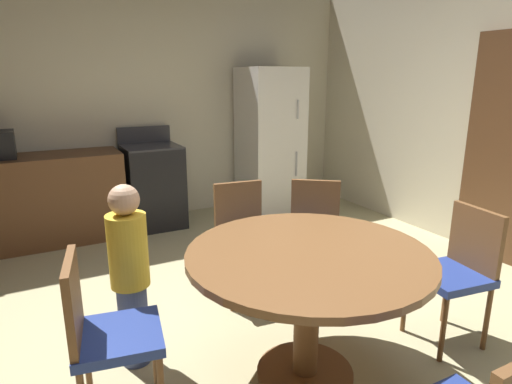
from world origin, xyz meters
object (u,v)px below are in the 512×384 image
object	(u,v)px
chair_northeast	(314,230)
person_child	(130,272)
oven_range	(153,185)
chair_north	(243,232)
chair_east	(458,267)
refrigerator	(270,141)
chair_west	(103,329)
dining_table	(308,277)

from	to	relation	value
chair_northeast	person_child	distance (m)	1.48
oven_range	chair_northeast	bearing A→B (deg)	-71.50
chair_northeast	chair_north	bearing A→B (deg)	-74.78
chair_east	person_child	size ratio (longest dim) A/B	0.80
refrigerator	chair_north	xyz separation A→B (m)	(-1.28, -1.85, -0.38)
oven_range	chair_north	xyz separation A→B (m)	(0.19, -1.91, 0.03)
refrigerator	chair_west	bearing A→B (deg)	-131.86
chair_northeast	chair_west	size ratio (longest dim) A/B	1.00
chair_west	chair_east	size ratio (longest dim) A/B	1.00
chair_northeast	chair_east	bearing A→B (deg)	59.82
oven_range	refrigerator	size ratio (longest dim) A/B	0.62
chair_west	person_child	bearing A→B (deg)	71.40
dining_table	chair_west	distance (m)	1.06
refrigerator	chair_north	size ratio (longest dim) A/B	2.02
person_child	chair_north	bearing A→B (deg)	61.34
dining_table	chair_west	world-z (taller)	chair_west
chair_west	dining_table	bearing A→B (deg)	0.00
chair_north	chair_east	size ratio (longest dim) A/B	1.00
chair_west	chair_east	bearing A→B (deg)	1.06
chair_north	chair_east	distance (m)	1.50
person_child	dining_table	bearing A→B (deg)	0.00
oven_range	chair_north	size ratio (longest dim) A/B	1.26
dining_table	person_child	xyz separation A→B (m)	(-0.82, 0.57, -0.03)
chair_north	chair_northeast	distance (m)	0.55
oven_range	dining_table	world-z (taller)	oven_range
oven_range	chair_northeast	size ratio (longest dim) A/B	1.26
dining_table	chair_east	size ratio (longest dim) A/B	1.50
refrigerator	oven_range	bearing A→B (deg)	177.91
dining_table	person_child	bearing A→B (deg)	145.14
oven_range	dining_table	xyz separation A→B (m)	(0.07, -2.95, 0.14)
chair_north	person_child	size ratio (longest dim) A/B	0.80
chair_east	chair_northeast	bearing A→B (deg)	-59.82
chair_northeast	person_child	xyz separation A→B (m)	(-1.46, -0.26, 0.08)
chair_west	person_child	xyz separation A→B (m)	(0.21, 0.40, 0.08)
oven_range	chair_northeast	xyz separation A→B (m)	(0.71, -2.11, 0.03)
oven_range	chair_north	distance (m)	1.92
chair_east	person_child	bearing A→B (deg)	-13.37
oven_range	chair_northeast	distance (m)	2.23
refrigerator	person_child	distance (m)	3.23
refrigerator	dining_table	distance (m)	3.23
chair_northeast	person_child	world-z (taller)	person_child
oven_range	chair_east	world-z (taller)	oven_range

